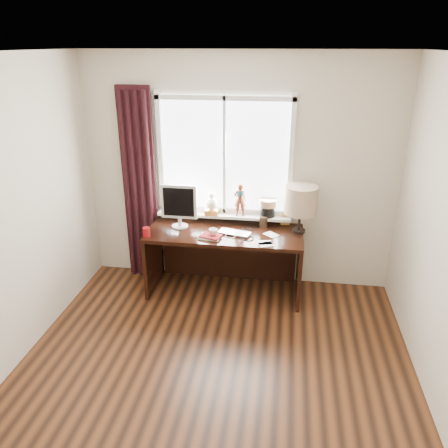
% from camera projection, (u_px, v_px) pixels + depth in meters
% --- Properties ---
extents(floor, '(3.50, 4.00, 0.00)m').
position_uv_depth(floor, '(208.00, 396.00, 3.55)').
color(floor, '#572C14').
rests_on(floor, ground).
extents(ceiling, '(3.50, 4.00, 0.00)m').
position_uv_depth(ceiling, '(201.00, 53.00, 2.55)').
color(ceiling, white).
rests_on(ceiling, wall_back).
extents(wall_back, '(3.50, 0.00, 2.60)m').
position_uv_depth(wall_back, '(238.00, 174.00, 4.87)').
color(wall_back, beige).
rests_on(wall_back, ground).
extents(laptop, '(0.39, 0.30, 0.03)m').
position_uv_depth(laptop, '(235.00, 233.00, 4.69)').
color(laptop, silver).
rests_on(laptop, desk).
extents(mug, '(0.13, 0.13, 0.09)m').
position_uv_depth(mug, '(213.00, 233.00, 4.62)').
color(mug, white).
rests_on(mug, desk).
extents(red_cup, '(0.08, 0.08, 0.10)m').
position_uv_depth(red_cup, '(147.00, 232.00, 4.62)').
color(red_cup, maroon).
rests_on(red_cup, desk).
extents(window, '(1.52, 0.20, 1.40)m').
position_uv_depth(window, '(226.00, 174.00, 4.84)').
color(window, white).
rests_on(window, ground).
extents(curtain, '(0.38, 0.09, 2.25)m').
position_uv_depth(curtain, '(139.00, 188.00, 5.01)').
color(curtain, black).
rests_on(curtain, floor).
extents(desk, '(1.70, 0.70, 0.75)m').
position_uv_depth(desk, '(226.00, 248.00, 4.94)').
color(desk, black).
rests_on(desk, floor).
extents(monitor, '(0.40, 0.18, 0.49)m').
position_uv_depth(monitor, '(179.00, 203.00, 4.78)').
color(monitor, beige).
rests_on(monitor, desk).
extents(notebook_stack, '(0.25, 0.20, 0.03)m').
position_uv_depth(notebook_stack, '(210.00, 236.00, 4.61)').
color(notebook_stack, beige).
rests_on(notebook_stack, desk).
extents(brush_holder, '(0.09, 0.09, 0.25)m').
position_uv_depth(brush_holder, '(263.00, 222.00, 4.87)').
color(brush_holder, black).
rests_on(brush_holder, desk).
extents(icon_frame, '(0.10, 0.03, 0.13)m').
position_uv_depth(icon_frame, '(285.00, 219.00, 4.92)').
color(icon_frame, gold).
rests_on(icon_frame, desk).
extents(table_lamp, '(0.35, 0.35, 0.52)m').
position_uv_depth(table_lamp, '(301.00, 201.00, 4.61)').
color(table_lamp, black).
rests_on(table_lamp, desk).
extents(loose_papers, '(0.23, 0.42, 0.00)m').
position_uv_depth(loose_papers, '(267.00, 240.00, 4.55)').
color(loose_papers, white).
rests_on(loose_papers, desk).
extents(desk_cables, '(0.19, 0.44, 0.01)m').
position_uv_depth(desk_cables, '(249.00, 232.00, 4.73)').
color(desk_cables, black).
rests_on(desk_cables, desk).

